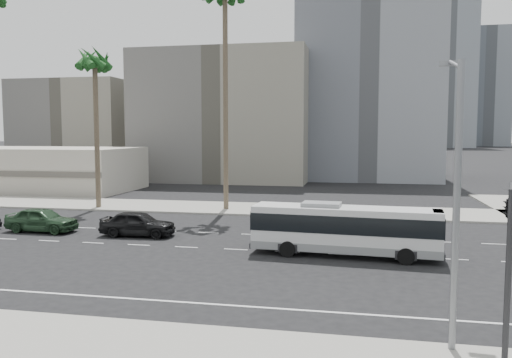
% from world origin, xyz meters
% --- Properties ---
extents(ground, '(700.00, 700.00, 0.00)m').
position_xyz_m(ground, '(0.00, 0.00, 0.00)').
color(ground, black).
rests_on(ground, ground).
extents(sidewalk_north, '(120.00, 7.00, 0.15)m').
position_xyz_m(sidewalk_north, '(0.00, 15.50, 0.07)').
color(sidewalk_north, gray).
rests_on(sidewalk_north, ground).
extents(commercial_low, '(22.00, 12.16, 5.00)m').
position_xyz_m(commercial_low, '(-30.00, 25.99, 2.50)').
color(commercial_low, '#BDB5A5').
rests_on(commercial_low, ground).
extents(midrise_beige_west, '(24.00, 18.00, 18.00)m').
position_xyz_m(midrise_beige_west, '(-12.00, 45.00, 9.00)').
color(midrise_beige_west, slate).
rests_on(midrise_beige_west, ground).
extents(midrise_gray_center, '(20.00, 20.00, 26.00)m').
position_xyz_m(midrise_gray_center, '(8.00, 52.00, 13.00)').
color(midrise_gray_center, slate).
rests_on(midrise_gray_center, ground).
extents(midrise_beige_far, '(18.00, 16.00, 15.00)m').
position_xyz_m(midrise_beige_far, '(-38.00, 50.00, 7.50)').
color(midrise_beige_far, slate).
rests_on(midrise_beige_far, ground).
extents(civic_tower, '(42.00, 42.00, 129.00)m').
position_xyz_m(civic_tower, '(-2.00, 250.00, 38.83)').
color(civic_tower, beige).
rests_on(civic_tower, ground).
extents(highrise_right, '(26.00, 26.00, 70.00)m').
position_xyz_m(highrise_right, '(45.00, 230.00, 35.00)').
color(highrise_right, slate).
rests_on(highrise_right, ground).
extents(highrise_far, '(22.00, 22.00, 60.00)m').
position_xyz_m(highrise_far, '(70.00, 260.00, 30.00)').
color(highrise_far, slate).
rests_on(highrise_far, ground).
extents(city_bus, '(10.29, 3.05, 2.91)m').
position_xyz_m(city_bus, '(6.21, -0.31, 1.53)').
color(city_bus, silver).
rests_on(city_bus, ground).
extents(car_a, '(2.13, 4.94, 1.66)m').
position_xyz_m(car_a, '(-7.21, 2.58, 0.83)').
color(car_a, black).
rests_on(car_a, ground).
extents(car_b, '(2.16, 4.99, 1.68)m').
position_xyz_m(car_b, '(-14.26, 2.67, 0.84)').
color(car_b, '#213D25').
rests_on(car_b, ground).
extents(streetlight_corner, '(0.83, 4.39, 9.35)m').
position_xyz_m(streetlight_corner, '(9.83, -11.87, 5.27)').
color(streetlight_corner, slate).
rests_on(streetlight_corner, ground).
extents(traffic_signal, '(2.39, 3.27, 5.15)m').
position_xyz_m(traffic_signal, '(11.77, -10.60, 4.29)').
color(traffic_signal, '#262628').
rests_on(traffic_signal, ground).
extents(palm_mid, '(4.53, 4.53, 14.01)m').
position_xyz_m(palm_mid, '(-15.83, 13.38, 12.60)').
color(palm_mid, brown).
rests_on(palm_mid, ground).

